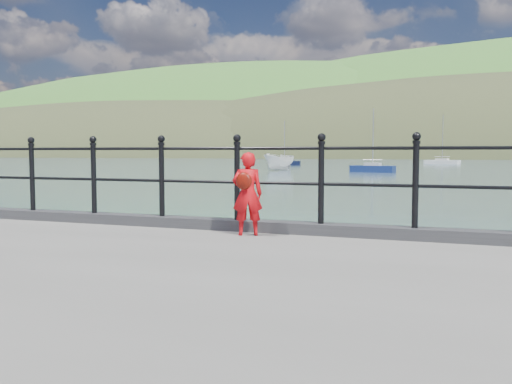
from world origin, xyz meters
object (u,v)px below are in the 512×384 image
at_px(sailboat_left, 284,163).
at_px(sailboat_deep, 442,162).
at_px(child, 247,193).
at_px(sailboat_port, 373,169).
at_px(railing, 278,172).
at_px(launch_white, 279,162).

distance_m(sailboat_left, sailboat_deep, 28.75).
bearing_deg(child, sailboat_left, -97.43).
distance_m(sailboat_port, sailboat_deep, 42.58).
bearing_deg(child, railing, -152.27).
xyz_separation_m(railing, launch_white, (-16.18, 50.91, -0.87)).
relative_size(child, sailboat_deep, 0.13).
distance_m(child, sailboat_left, 77.99).
bearing_deg(sailboat_deep, launch_white, -92.79).
bearing_deg(child, sailboat_deep, -114.54).
distance_m(railing, sailboat_port, 49.64).
distance_m(child, sailboat_port, 49.98).
bearing_deg(sailboat_port, sailboat_deep, 92.23).
bearing_deg(sailboat_deep, railing, -70.90).
relative_size(railing, launch_white, 3.65).
height_order(sailboat_port, sailboat_left, sailboat_left).
relative_size(sailboat_port, sailboat_left, 0.94).
relative_size(child, launch_white, 0.22).
distance_m(railing, sailboat_deep, 91.48).
xyz_separation_m(railing, sailboat_left, (-22.80, 74.28, -1.48)).
xyz_separation_m(sailboat_port, sailboat_deep, (5.88, 42.17, 0.00)).
distance_m(launch_white, sailboat_deep, 43.76).
distance_m(child, launch_white, 53.70).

